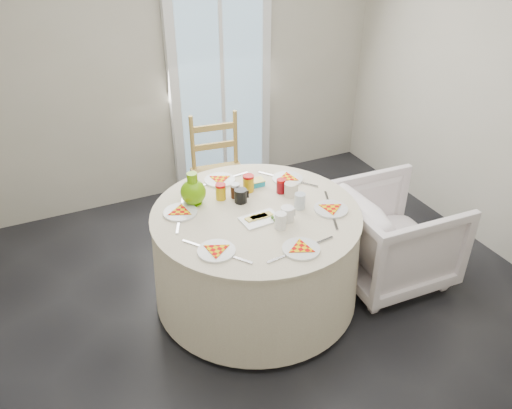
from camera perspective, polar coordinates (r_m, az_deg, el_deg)
name	(u,v)px	position (r m, az deg, el deg)	size (l,w,h in m)	color
floor	(275,312)	(3.66, 2.13, -12.21)	(4.00, 4.00, 0.00)	black
wall_back	(176,61)	(4.67, -9.14, 15.92)	(4.00, 0.02, 2.60)	#BCB5A3
glass_door	(221,84)	(4.82, -4.05, 13.61)	(1.00, 0.08, 2.10)	silver
table	(256,256)	(3.55, 0.00, -5.85)	(1.45, 1.45, 0.74)	beige
wooden_chair	(221,178)	(4.33, -4.05, 3.08)	(0.45, 0.43, 1.00)	#A37B46
armchair	(392,234)	(3.88, 15.32, -3.23)	(0.80, 0.75, 0.82)	white
place_settings	(256,208)	(3.32, 0.00, -0.44)	(1.24, 1.24, 0.02)	white
jar_cluster	(250,186)	(3.48, -0.71, 2.08)	(0.48, 0.24, 0.14)	#A66B11
butter_tub	(256,180)	(3.63, 0.01, 2.77)	(0.12, 0.08, 0.05)	teal
green_pitcher	(193,187)	(3.39, -7.23, 1.99)	(0.18, 0.18, 0.23)	#5FA503
cheese_platter	(260,216)	(3.24, 0.47, -1.35)	(0.25, 0.16, 0.03)	white
mugs_glasses	(272,196)	(3.39, 1.84, 0.98)	(0.65, 0.65, 0.12)	#ADADAD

